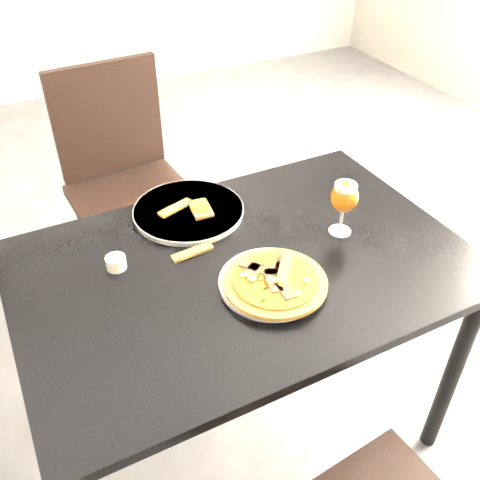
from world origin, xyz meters
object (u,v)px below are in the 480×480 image
chair_far (127,181)px  pizza (275,281)px  dining_table (244,287)px  beer_glass (344,197)px

chair_far → pizza: chair_far is taller
dining_table → chair_far: size_ratio=1.23×
pizza → beer_glass: bearing=24.0°
dining_table → beer_glass: 0.37m
chair_far → dining_table: bearing=-88.6°
pizza → beer_glass: (0.28, 0.13, 0.09)m
dining_table → chair_far: chair_far is taller
chair_far → pizza: (0.12, -1.01, 0.23)m
dining_table → beer_glass: beer_glass is taller
dining_table → beer_glass: size_ratio=7.46×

